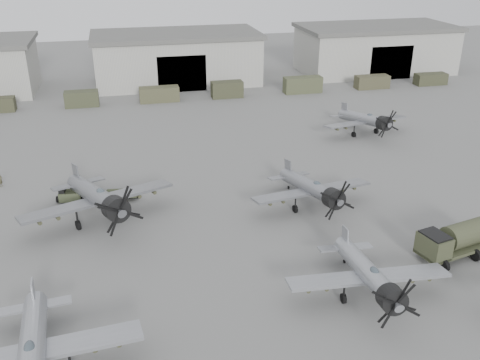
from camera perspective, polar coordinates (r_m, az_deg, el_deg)
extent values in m
plane|color=slate|center=(41.84, 3.86, -10.00)|extent=(220.00, 220.00, 0.00)
cube|color=#B3B3A8|center=(97.49, -6.76, 12.64)|extent=(28.00, 14.00, 8.00)
cube|color=#5B5B57|center=(96.71, -6.89, 15.16)|extent=(29.00, 14.80, 0.70)
cube|color=black|center=(91.10, -6.21, 11.20)|extent=(8.12, 0.40, 6.00)
cube|color=#B3B3A8|center=(108.37, 14.18, 13.27)|extent=(28.00, 14.00, 8.00)
cube|color=#5B5B57|center=(107.66, 14.42, 15.54)|extent=(29.00, 14.80, 0.70)
cube|color=black|center=(102.66, 15.81, 11.93)|extent=(8.12, 0.40, 6.00)
cube|color=#3A3E29|center=(86.09, -16.53, 8.31)|extent=(5.05, 2.20, 2.38)
cube|color=#47482F|center=(86.12, -8.61, 9.03)|extent=(6.18, 2.20, 2.33)
cube|color=#383B26|center=(87.54, -1.39, 9.64)|extent=(5.06, 2.20, 2.59)
cube|color=#454930|center=(90.92, 6.70, 10.06)|extent=(6.33, 2.20, 2.64)
cube|color=#44432D|center=(95.83, 13.90, 10.12)|extent=(5.78, 2.20, 2.21)
cube|color=#383A26|center=(101.31, 19.66, 10.11)|extent=(5.58, 2.20, 1.98)
cylinder|color=#9D9FA5|center=(34.61, -21.26, -15.81)|extent=(2.49, 10.67, 3.12)
cube|color=#9D9FA5|center=(34.30, -21.21, -16.76)|extent=(12.62, 3.37, 0.56)
cube|color=#9D9FA5|center=(38.28, -21.17, -11.22)|extent=(0.28, 1.66, 1.99)
ellipsoid|color=#3F4C54|center=(32.81, -21.56, -16.35)|extent=(0.71, 1.25, 0.56)
cylinder|color=black|center=(39.31, -20.68, -14.10)|extent=(0.15, 0.33, 0.32)
cylinder|color=#9C9FA5|center=(39.61, 13.25, -9.32)|extent=(2.06, 9.90, 2.90)
cylinder|color=black|center=(36.00, 15.91, -12.13)|extent=(1.86, 1.58, 1.93)
cube|color=#9C9FA5|center=(39.32, 13.51, -10.04)|extent=(11.70, 2.83, 0.52)
cube|color=#9C9FA5|center=(42.95, 11.16, -6.02)|extent=(0.22, 1.55, 1.85)
ellipsoid|color=#3F4C54|center=(38.03, 14.18, -9.47)|extent=(0.63, 1.15, 0.52)
cylinder|color=black|center=(39.45, 10.97, -12.29)|extent=(0.31, 0.76, 0.74)
cylinder|color=black|center=(40.67, 15.75, -11.58)|extent=(0.31, 0.76, 0.74)
cylinder|color=black|center=(43.79, 11.06, -8.52)|extent=(0.13, 0.30, 0.30)
cylinder|color=gray|center=(50.02, -15.21, -1.55)|extent=(5.75, 11.55, 3.46)
cylinder|color=black|center=(45.21, -13.07, -3.02)|extent=(2.59, 2.39, 2.30)
cube|color=gray|center=(49.57, -14.91, -2.12)|extent=(13.79, 7.24, 0.62)
cube|color=gray|center=(54.52, -17.10, 0.62)|extent=(0.78, 1.77, 2.21)
ellipsoid|color=#3F4C54|center=(48.07, -14.62, -1.25)|extent=(1.10, 1.48, 0.62)
cylinder|color=black|center=(49.65, -16.88, -4.63)|extent=(0.61, 0.94, 0.89)
cylinder|color=black|center=(50.77, -12.40, -3.43)|extent=(0.61, 0.94, 0.89)
cylinder|color=black|center=(55.22, -16.68, -1.82)|extent=(0.25, 0.38, 0.35)
cylinder|color=gray|center=(51.26, 7.36, -0.65)|extent=(2.96, 10.06, 2.93)
cylinder|color=black|center=(47.56, 9.97, -1.97)|extent=(2.00, 1.75, 1.95)
cube|color=gray|center=(50.92, 7.65, -1.14)|extent=(11.92, 3.89, 0.53)
cube|color=gray|center=(54.73, 5.15, 1.30)|extent=(0.36, 1.56, 1.88)
ellipsoid|color=#3F4C54|center=(49.73, 8.25, -0.44)|extent=(0.73, 1.20, 0.53)
cylinder|color=black|center=(50.65, 5.90, -3.09)|extent=(0.38, 0.78, 0.75)
cylinder|color=black|center=(52.27, 9.37, -2.39)|extent=(0.38, 0.78, 0.75)
cylinder|color=black|center=(55.35, 5.20, -0.78)|extent=(0.16, 0.31, 0.30)
cylinder|color=gray|center=(72.19, 12.98, 6.40)|extent=(3.11, 9.92, 2.90)
cylinder|color=black|center=(68.71, 15.13, 5.86)|extent=(1.99, 1.75, 1.93)
cube|color=gray|center=(71.84, 13.22, 6.09)|extent=(11.77, 4.07, 0.52)
cube|color=gray|center=(75.54, 11.08, 7.48)|extent=(0.38, 1.54, 1.85)
ellipsoid|color=#3F4C54|center=(70.82, 13.74, 6.69)|extent=(0.74, 1.19, 0.52)
cylinder|color=black|center=(71.17, 12.04, 4.76)|extent=(0.39, 0.78, 0.74)
cylinder|color=black|center=(73.18, 14.32, 5.08)|extent=(0.39, 0.78, 0.74)
cylinder|color=black|center=(75.92, 11.07, 5.94)|extent=(0.16, 0.31, 0.30)
cube|color=#3C402A|center=(47.12, 22.30, -6.57)|extent=(7.81, 4.06, 0.27)
cube|color=#3C402A|center=(44.78, 19.96, -6.59)|extent=(2.21, 2.77, 1.81)
cylinder|color=#3C402A|center=(47.28, 23.30, -5.16)|extent=(5.23, 3.07, 2.02)
cube|color=black|center=(44.31, 20.13, -5.53)|extent=(2.04, 2.43, 0.16)
cylinder|color=black|center=(44.75, 20.94, -8.53)|extent=(0.53, 1.01, 0.96)
cylinder|color=black|center=(49.71, 23.24, -5.50)|extent=(0.53, 1.01, 0.96)
cube|color=#3E452D|center=(54.87, -17.66, -1.59)|extent=(2.17, 1.47, 0.91)
cube|color=black|center=(54.78, -18.43, -1.09)|extent=(0.68, 1.08, 0.57)
cylinder|color=black|center=(55.01, -17.61, -1.91)|extent=(1.42, 0.78, 0.64)
cylinder|color=black|center=(54.64, -16.13, -1.63)|extent=(1.36, 0.24, 0.09)
cube|color=#3E452D|center=(54.21, -13.18, -1.50)|extent=(4.46, 2.06, 0.20)
cylinder|color=black|center=(54.33, -13.15, -1.77)|extent=(1.75, 0.68, 0.50)
cylinder|color=#3E452D|center=(54.12, -13.20, -1.28)|extent=(1.62, 0.54, 0.36)
imported|color=#4B4931|center=(60.67, -24.20, 0.03)|extent=(0.54, 0.65, 1.54)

